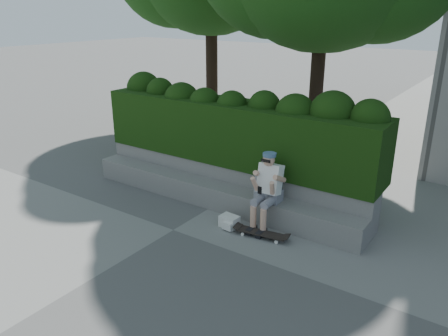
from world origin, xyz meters
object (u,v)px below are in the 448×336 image
Objects in this scene: person at (268,187)px; backpack_plaid at (264,188)px; backpack_ground at (229,221)px; skateboard at (261,233)px.

person reaches higher than backpack_plaid.
backpack_ground is at bearing -148.53° from backpack_plaid.
backpack_plaid is 0.87m from backpack_ground.
skateboard is at bearing 3.18° from backpack_ground.
person reaches higher than backpack_ground.
person is 0.80m from skateboard.
backpack_ground is at bearing -143.14° from person.
person is 0.15m from backpack_plaid.
skateboard is 0.82m from backpack_plaid.
skateboard is 1.85× the size of backpack_plaid.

